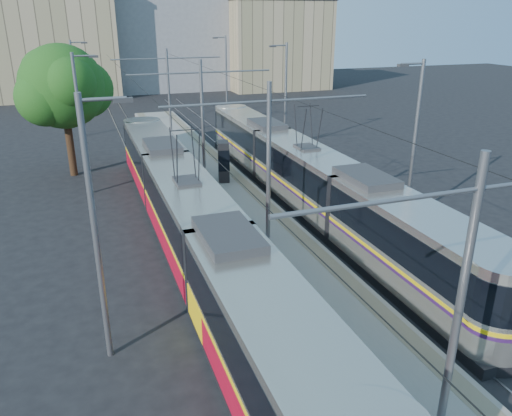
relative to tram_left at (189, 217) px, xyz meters
name	(u,v)px	position (x,y,z in m)	size (l,w,h in m)	color
ground	(356,342)	(3.60, -8.18, -1.71)	(160.00, 160.00, 0.00)	black
platform	(216,183)	(3.60, 8.82, -1.56)	(4.00, 50.00, 0.30)	gray
tactile_strip_left	(193,183)	(2.15, 8.82, -1.40)	(0.70, 50.00, 0.01)	gray
tactile_strip_right	(238,178)	(5.05, 8.82, -1.40)	(0.70, 50.00, 0.01)	gray
rails	(216,185)	(3.60, 8.82, -1.69)	(8.71, 70.00, 0.03)	gray
tram_left	(189,217)	(0.00, 0.00, 0.00)	(2.43, 30.47, 5.50)	black
tram_right	(306,174)	(7.20, 3.58, 0.15)	(2.43, 29.61, 5.50)	black
catenary	(228,121)	(3.60, 5.97, 2.82)	(9.20, 70.00, 7.00)	slate
street_lamps	(199,107)	(3.60, 12.82, 2.48)	(15.18, 38.22, 8.00)	slate
shelter	(224,160)	(4.05, 8.63, -0.12)	(0.92, 1.24, 2.46)	black
tree	(68,88)	(-4.35, 14.22, 3.92)	(5.72, 5.29, 8.32)	#382314
building_left	(49,40)	(-6.40, 51.82, 5.31)	(16.32, 12.24, 14.01)	tan
building_centre	(168,28)	(9.60, 55.82, 6.51)	(18.36, 14.28, 16.41)	gray
building_right	(274,44)	(23.60, 49.82, 4.44)	(14.28, 10.20, 12.28)	tan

